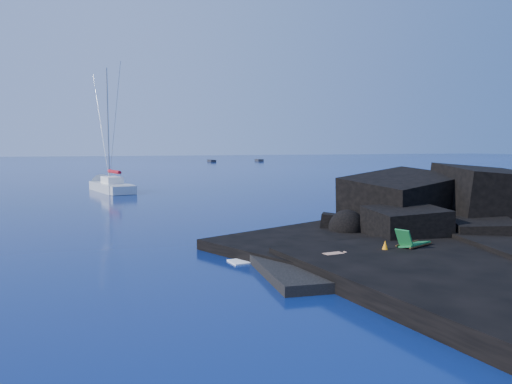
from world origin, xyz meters
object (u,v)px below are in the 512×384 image
at_px(sailboat, 111,191).
at_px(sunbather, 333,256).
at_px(distant_boat_a, 212,162).
at_px(marker_cone, 385,249).
at_px(distant_boat_b, 259,161).
at_px(deck_chair, 414,239).

height_order(sailboat, sunbather, sailboat).
bearing_deg(distant_boat_a, marker_cone, -101.18).
relative_size(sailboat, distant_boat_b, 2.54).
bearing_deg(sailboat, sunbather, -92.98).
bearing_deg(sunbather, distant_boat_b, 66.02).
height_order(deck_chair, sunbather, deck_chair).
distance_m(deck_chair, sunbather, 3.62).
bearing_deg(marker_cone, distant_boat_b, 71.77).
height_order(sunbather, marker_cone, marker_cone).
distance_m(deck_chair, marker_cone, 1.44).
bearing_deg(deck_chair, distant_boat_a, 57.18).
height_order(sunbather, distant_boat_a, sunbather).
relative_size(deck_chair, distant_boat_a, 0.36).
height_order(sailboat, marker_cone, sailboat).
bearing_deg(deck_chair, sunbather, 159.73).
bearing_deg(sailboat, distant_boat_b, 48.74).
height_order(deck_chair, distant_boat_b, deck_chair).
xyz_separation_m(marker_cone, distant_boat_b, (37.98, 115.29, -0.66)).
relative_size(sailboat, distant_boat_a, 2.68).
relative_size(deck_chair, sunbather, 0.91).
bearing_deg(sailboat, marker_cone, -89.53).
bearing_deg(distant_boat_b, distant_boat_a, -172.41).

